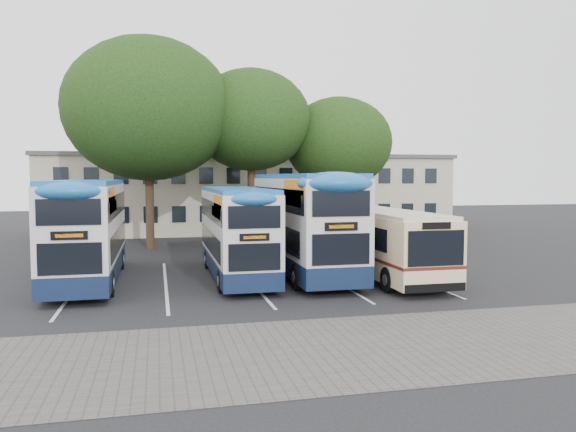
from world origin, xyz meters
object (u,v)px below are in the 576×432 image
(bus_dd_mid, at_px, (236,228))
(bus_single, at_px, (381,239))
(bus_dd_right, at_px, (303,219))
(tree_left, at_px, (148,109))
(tree_mid, at_px, (251,120))
(bus_dd_left, at_px, (88,226))
(tree_right, at_px, (339,143))
(lamp_post, at_px, (349,168))

(bus_dd_mid, height_order, bus_single, bus_dd_mid)
(bus_single, bearing_deg, bus_dd_right, 155.84)
(tree_left, bearing_deg, bus_single, -49.91)
(bus_dd_right, bearing_deg, tree_mid, 92.55)
(tree_mid, height_order, bus_dd_right, tree_mid)
(bus_dd_left, relative_size, bus_dd_mid, 1.09)
(bus_dd_left, bearing_deg, tree_mid, 51.38)
(tree_right, distance_m, bus_single, 14.28)
(tree_left, height_order, bus_dd_right, tree_left)
(bus_dd_left, height_order, bus_dd_right, bus_dd_right)
(tree_left, xyz_separation_m, bus_single, (10.11, -12.00, -6.80))
(lamp_post, xyz_separation_m, bus_single, (-3.87, -15.27, -3.41))
(tree_left, relative_size, bus_dd_left, 1.25)
(bus_dd_mid, bearing_deg, bus_dd_right, 6.05)
(lamp_post, relative_size, bus_single, 0.91)
(lamp_post, height_order, tree_right, tree_right)
(tree_left, relative_size, bus_dd_right, 1.17)
(bus_dd_left, distance_m, bus_dd_right, 9.30)
(bus_dd_right, bearing_deg, bus_dd_mid, -173.95)
(tree_left, relative_size, bus_dd_mid, 1.36)
(lamp_post, bearing_deg, bus_dd_mid, -125.77)
(tree_mid, xyz_separation_m, bus_dd_left, (-8.80, -11.01, -5.68))
(bus_dd_mid, bearing_deg, tree_left, 109.16)
(bus_dd_mid, distance_m, bus_dd_right, 3.13)
(tree_right, xyz_separation_m, bus_dd_right, (-5.57, -11.71, -4.20))
(bus_dd_mid, bearing_deg, tree_mid, 77.27)
(lamp_post, xyz_separation_m, bus_dd_mid, (-10.19, -14.15, -2.92))
(bus_dd_left, xyz_separation_m, bus_dd_mid, (6.20, -0.49, -0.19))
(bus_dd_left, xyz_separation_m, bus_dd_right, (9.29, -0.16, 0.15))
(lamp_post, relative_size, bus_dd_mid, 0.96)
(tree_right, bearing_deg, bus_dd_left, -142.14)
(lamp_post, distance_m, bus_dd_right, 15.75)
(tree_mid, relative_size, bus_dd_right, 1.04)
(lamp_post, height_order, bus_single, lamp_post)
(lamp_post, height_order, bus_dd_mid, lamp_post)
(tree_mid, bearing_deg, tree_right, 5.11)
(bus_dd_mid, xyz_separation_m, bus_single, (6.32, -1.12, -0.49))
(bus_single, bearing_deg, lamp_post, 75.79)
(tree_mid, relative_size, tree_right, 1.16)
(bus_single, bearing_deg, bus_dd_left, 172.69)
(bus_dd_mid, height_order, bus_dd_right, bus_dd_right)
(bus_dd_left, xyz_separation_m, bus_single, (12.52, -1.61, -0.68))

